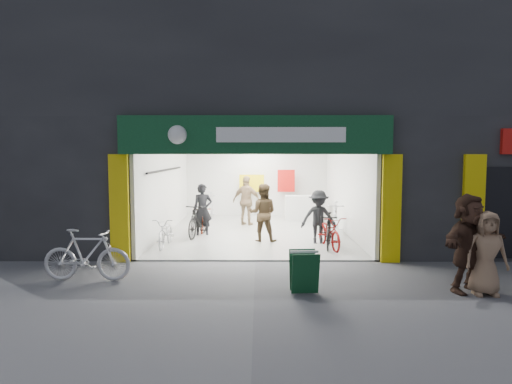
{
  "coord_description": "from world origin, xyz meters",
  "views": [
    {
      "loc": [
        0.09,
        -10.87,
        2.63
      ],
      "look_at": [
        0.01,
        1.5,
        1.57
      ],
      "focal_mm": 32.0,
      "sensor_mm": 36.0,
      "label": 1
    }
  ],
  "objects_px": {
    "pedestrian_near": "(486,253)",
    "sandwich_board": "(304,271)",
    "bike_left_front": "(166,232)",
    "parked_bike": "(87,255)",
    "bike_right_front": "(329,231)"
  },
  "relations": [
    {
      "from": "parked_bike",
      "to": "bike_left_front",
      "type": "bearing_deg",
      "value": -14.05
    },
    {
      "from": "parked_bike",
      "to": "sandwich_board",
      "type": "bearing_deg",
      "value": -98.72
    },
    {
      "from": "sandwich_board",
      "to": "bike_left_front",
      "type": "bearing_deg",
      "value": 124.94
    },
    {
      "from": "sandwich_board",
      "to": "parked_bike",
      "type": "bearing_deg",
      "value": 164.99
    },
    {
      "from": "pedestrian_near",
      "to": "sandwich_board",
      "type": "bearing_deg",
      "value": -177.91
    },
    {
      "from": "bike_right_front",
      "to": "pedestrian_near",
      "type": "xyz_separation_m",
      "value": [
        2.27,
        -4.13,
        0.29
      ]
    },
    {
      "from": "bike_right_front",
      "to": "sandwich_board",
      "type": "xyz_separation_m",
      "value": [
        -1.09,
        -4.06,
        -0.06
      ]
    },
    {
      "from": "bike_right_front",
      "to": "pedestrian_near",
      "type": "bearing_deg",
      "value": -49.78
    },
    {
      "from": "bike_right_front",
      "to": "bike_left_front",
      "type": "bearing_deg",
      "value": -169.82
    },
    {
      "from": "parked_bike",
      "to": "pedestrian_near",
      "type": "height_order",
      "value": "pedestrian_near"
    },
    {
      "from": "parked_bike",
      "to": "pedestrian_near",
      "type": "distance_m",
      "value": 7.79
    },
    {
      "from": "bike_left_front",
      "to": "parked_bike",
      "type": "bearing_deg",
      "value": -105.2
    },
    {
      "from": "bike_left_front",
      "to": "sandwich_board",
      "type": "bearing_deg",
      "value": -49.93
    },
    {
      "from": "bike_right_front",
      "to": "parked_bike",
      "type": "height_order",
      "value": "parked_bike"
    },
    {
      "from": "bike_right_front",
      "to": "sandwich_board",
      "type": "relative_size",
      "value": 2.09
    }
  ]
}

